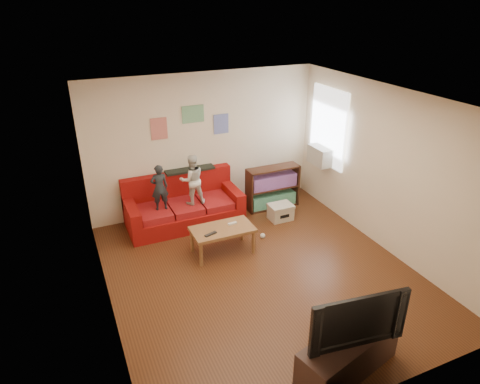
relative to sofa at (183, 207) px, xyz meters
name	(u,v)px	position (x,y,z in m)	size (l,w,h in m)	color
room_shell	(263,195)	(0.61, -2.07, 1.04)	(4.52, 5.02, 2.72)	#562D16
sofa	(183,207)	(0.00, 0.00, 0.00)	(2.12, 0.97, 0.93)	maroon
child_a	(160,188)	(-0.45, -0.17, 0.55)	(0.31, 0.20, 0.85)	#20262B
child_b	(192,180)	(0.15, -0.17, 0.60)	(0.46, 0.36, 0.94)	silver
coffee_table	(222,232)	(0.29, -1.29, 0.08)	(1.02, 0.56, 0.46)	brown
remote	(211,234)	(0.04, -1.41, 0.16)	(0.22, 0.05, 0.02)	black
game_controller	(232,223)	(0.49, -1.24, 0.16)	(0.15, 0.04, 0.03)	silver
bookshelf	(273,189)	(1.83, -0.12, 0.07)	(1.08, 0.32, 0.86)	#3A1E12
window	(328,127)	(2.83, -0.42, 1.33)	(0.04, 1.08, 1.48)	white
ac_unit	(320,156)	(2.71, -0.42, 0.77)	(0.28, 0.55, 0.35)	#B7B2A3
artwork_left	(159,129)	(-0.24, 0.41, 1.44)	(0.30, 0.01, 0.40)	#D87266
artwork_center	(193,114)	(0.41, 0.41, 1.64)	(0.42, 0.01, 0.32)	#72B27F
artwork_right	(221,124)	(0.96, 0.41, 1.39)	(0.30, 0.01, 0.38)	#727FCC
file_box	(281,212)	(1.73, -0.66, -0.16)	(0.45, 0.34, 0.31)	beige
tv_stand	(348,355)	(0.66, -4.19, -0.07)	(1.31, 0.44, 0.49)	#3E2822
television	(354,315)	(0.66, -4.19, 0.50)	(1.13, 0.15, 0.65)	black
tissue	(263,236)	(1.10, -1.15, -0.27)	(0.09, 0.09, 0.09)	silver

